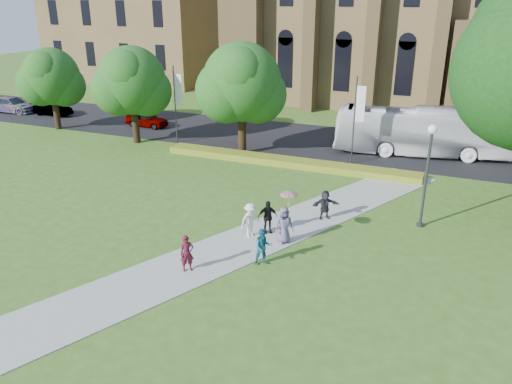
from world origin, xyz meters
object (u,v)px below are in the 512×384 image
at_px(tour_coach, 421,132).
at_px(car_0, 147,119).
at_px(car_1, 53,109).
at_px(car_2, 12,105).
at_px(streetlamp, 428,164).
at_px(pedestrian_0, 187,253).

bearing_deg(tour_coach, car_0, 81.77).
height_order(car_0, car_1, car_0).
bearing_deg(tour_coach, car_2, 81.44).
distance_m(tour_coach, car_2, 39.21).
bearing_deg(streetlamp, tour_coach, 96.43).
height_order(streetlamp, car_2, streetlamp).
relative_size(car_0, pedestrian_0, 2.44).
distance_m(streetlamp, pedestrian_0, 12.30).
relative_size(tour_coach, car_2, 2.42).
distance_m(tour_coach, pedestrian_0, 22.43).
height_order(streetlamp, car_1, streetlamp).
bearing_deg(pedestrian_0, streetlamp, 3.12).
xyz_separation_m(streetlamp, pedestrian_0, (-8.59, -8.46, -2.46)).
height_order(car_0, pedestrian_0, pedestrian_0).
bearing_deg(car_1, streetlamp, -109.83).
bearing_deg(car_1, pedestrian_0, -128.22).
bearing_deg(car_2, tour_coach, -94.20).
bearing_deg(car_2, streetlamp, -111.81).
bearing_deg(streetlamp, pedestrian_0, -135.42).
xyz_separation_m(car_0, car_1, (-11.05, 0.23, -0.02)).
relative_size(streetlamp, tour_coach, 0.42).
bearing_deg(car_2, pedestrian_0, -127.92).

